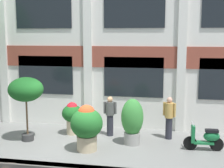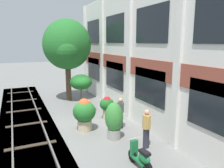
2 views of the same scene
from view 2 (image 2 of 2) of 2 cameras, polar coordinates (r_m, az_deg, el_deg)
ground_plane at (r=11.96m, az=-7.23°, el=-10.55°), size 80.00×80.00×0.00m
apartment_facade at (r=12.34m, az=5.63°, el=7.66°), size 16.14×0.64×7.36m
rail_tracks at (r=11.57m, az=-20.86°, el=-12.69°), size 23.78×2.80×0.43m
broadleaf_tree at (r=16.46m, az=-11.64°, el=9.72°), size 3.65×3.48×6.01m
potted_plant_ribbed_drum at (r=9.99m, az=0.53°, el=-9.30°), size 0.82×0.82×1.72m
potted_plant_fluted_column at (r=12.52m, az=-1.33°, el=-5.64°), size 0.83×0.83×1.33m
potted_plant_glazed_jar at (r=10.98m, az=-7.23°, el=-7.42°), size 1.13×1.13×1.63m
potted_plant_terracotta_small at (r=13.23m, az=-8.12°, el=0.23°), size 1.31×1.31×2.46m
scooter_second_parked at (r=8.03m, az=7.57°, el=-18.47°), size 1.38×0.50×0.98m
resident_by_doorway at (r=9.31m, az=8.98°, el=-11.13°), size 0.49×0.34×1.66m
resident_watching_tracks at (r=11.19m, az=2.24°, el=-7.33°), size 0.53×0.34×1.60m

